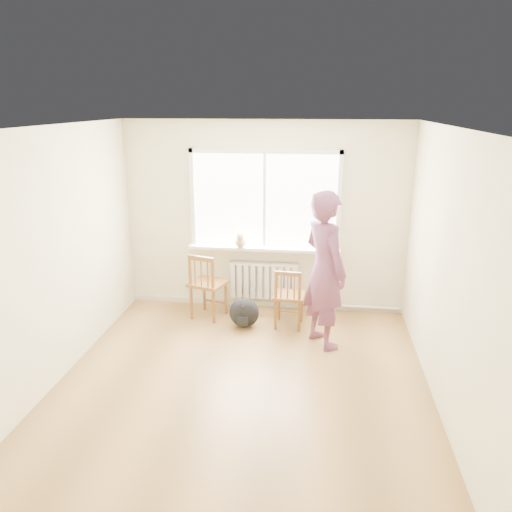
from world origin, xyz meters
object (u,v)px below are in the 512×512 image
(chair_right, at_px, (289,298))
(person, at_px, (325,270))
(cat, at_px, (241,241))
(chair_left, at_px, (206,286))
(backpack, at_px, (244,313))

(chair_right, height_order, person, person)
(chair_right, bearing_deg, person, 141.98)
(cat, bearing_deg, person, -43.05)
(cat, bearing_deg, chair_left, -147.90)
(chair_right, bearing_deg, chair_left, -3.80)
(chair_right, distance_m, person, 0.83)
(cat, distance_m, backpack, 1.03)
(chair_left, height_order, cat, cat)
(chair_left, distance_m, chair_right, 1.17)
(chair_left, bearing_deg, backpack, 175.83)
(backpack, bearing_deg, chair_left, 158.36)
(person, bearing_deg, chair_right, 13.43)
(chair_left, height_order, backpack, chair_left)
(chair_right, relative_size, person, 0.43)
(chair_left, height_order, chair_right, chair_left)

